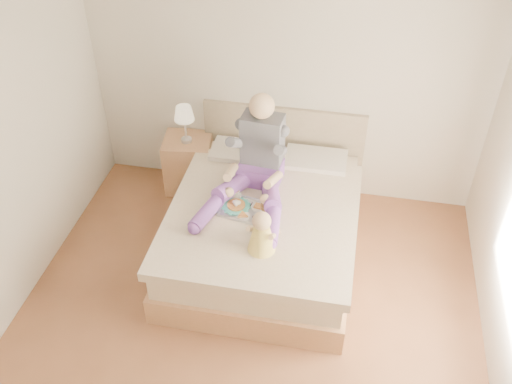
% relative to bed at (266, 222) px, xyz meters
% --- Properties ---
extents(room, '(4.02, 4.22, 2.71)m').
position_rel_bed_xyz_m(room, '(0.08, -1.08, 1.19)').
color(room, brown).
rests_on(room, ground).
extents(bed, '(1.70, 2.18, 1.00)m').
position_rel_bed_xyz_m(bed, '(0.00, 0.00, 0.00)').
color(bed, '#A4754D').
rests_on(bed, ground).
extents(nightstand, '(0.55, 0.51, 0.61)m').
position_rel_bed_xyz_m(nightstand, '(-1.00, 0.80, -0.01)').
color(nightstand, '#A4754D').
rests_on(nightstand, ground).
extents(lamp, '(0.20, 0.20, 0.42)m').
position_rel_bed_xyz_m(lamp, '(-1.00, 0.76, 0.62)').
color(lamp, silver).
rests_on(lamp, nightstand).
extents(adult, '(0.80, 1.16, 0.94)m').
position_rel_bed_xyz_m(adult, '(-0.12, 0.14, 0.57)').
color(adult, '#683A91').
rests_on(adult, bed).
extents(tray, '(0.46, 0.39, 0.12)m').
position_rel_bed_xyz_m(tray, '(-0.16, -0.19, 0.32)').
color(tray, silver).
rests_on(tray, bed).
extents(baby, '(0.27, 0.35, 0.39)m').
position_rel_bed_xyz_m(baby, '(0.08, -0.64, 0.45)').
color(baby, '#E1C647').
rests_on(baby, bed).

